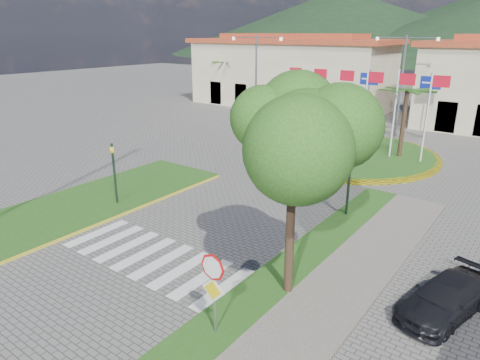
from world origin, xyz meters
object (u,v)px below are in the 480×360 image
Objects in this scene: deciduous_tree at (294,142)px; white_van at (249,110)px; roundabout_island at (344,153)px; car_dark_a at (358,123)px; stop_sign at (213,282)px; car_side_right at (446,298)px.

deciduous_tree is 32.08m from white_van.
white_van is at bearing 150.00° from roundabout_island.
roundabout_island is at bearing 179.41° from car_dark_a.
roundabout_island is 2.89× the size of white_van.
white_van is 1.37× the size of car_dark_a.
deciduous_tree is 1.55× the size of white_van.
roundabout_island is 20.69m from stop_sign.
car_dark_a is (-7.53, 28.87, -1.24)m from stop_sign.
deciduous_tree is 27.47m from car_dark_a.
car_dark_a is at bearing 133.00° from car_side_right.
stop_sign is at bearing -76.27° from roundabout_island.
deciduous_tree reaches higher than car_dark_a.
car_dark_a is at bearing -76.50° from white_van.
roundabout_island is 16.16m from white_van.
stop_sign reaches higher than car_dark_a.
white_van is at bearing 151.27° from car_side_right.
car_side_right is at bearing 45.40° from stop_sign.
deciduous_tree is 2.12× the size of car_dark_a.
white_van is 1.15× the size of car_side_right.
car_side_right reaches higher than car_dark_a.
car_side_right is at bearing -169.53° from car_dark_a.
roundabout_island is 3.95× the size of car_dark_a.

